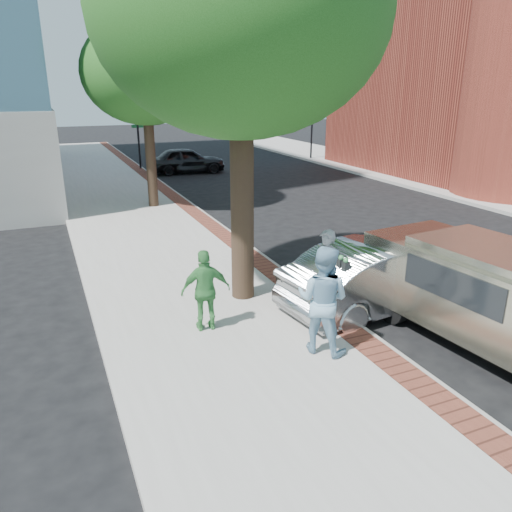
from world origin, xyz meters
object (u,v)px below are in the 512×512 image
sedan_silver (381,275)px  van (488,291)px  person_officer (323,300)px  parking_meter (343,276)px  person_green (206,290)px  bg_car (187,160)px  person_gray (326,271)px

sedan_silver → van: bearing=-165.9°
person_officer → sedan_silver: size_ratio=0.43×
parking_meter → person_green: person_green is taller
bg_car → van: (-0.28, -22.01, 0.35)m
van → person_officer: bearing=160.5°
parking_meter → person_gray: 0.77m
person_green → van: (4.89, -2.43, 0.10)m
sedan_silver → parking_meter: bearing=105.6°
person_gray → person_green: bearing=-109.1°
van → person_green: bearing=147.7°
parking_meter → sedan_silver: parking_meter is taller
person_gray → sedan_silver: 1.40m
person_green → bg_car: person_green is taller
person_green → sedan_silver: size_ratio=0.35×
person_green → parking_meter: bearing=168.7°
van → sedan_silver: bearing=105.8°
person_green → sedan_silver: person_green is taller
person_green → sedan_silver: bearing=-176.3°
van → parking_meter: bearing=140.1°
person_officer → van: (3.20, -0.78, -0.07)m
parking_meter → sedan_silver: (1.43, 0.61, -0.42)m
bg_car → van: bearing=-174.5°
parking_meter → sedan_silver: bearing=23.2°
sedan_silver → bg_car: sedan_silver is taller
person_gray → van: van is taller
sedan_silver → van: size_ratio=0.86×
person_green → van: van is taller
person_officer → bg_car: person_officer is taller
person_green → bg_car: (5.17, 19.58, -0.25)m
parking_meter → person_gray: size_ratio=0.81×
person_green → van: size_ratio=0.30×
person_gray → bg_car: (2.50, 19.71, -0.31)m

